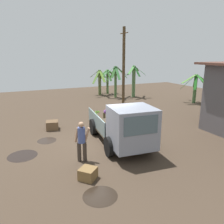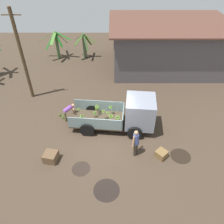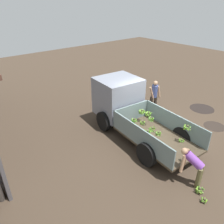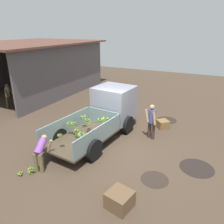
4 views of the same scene
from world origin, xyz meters
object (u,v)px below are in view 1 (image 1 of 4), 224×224
object	(u,v)px
person_foreground_visitor	(82,140)
wooden_crate_0	(52,125)
person_worker_loading	(108,113)
banana_bunch_on_ground_1	(109,119)
utility_pole	(124,69)
banana_bunch_on_ground_0	(107,120)
cargo_truck	(128,128)
wooden_crate_1	(88,174)

from	to	relation	value
person_foreground_visitor	wooden_crate_0	size ratio (longest dim) A/B	2.48
person_worker_loading	banana_bunch_on_ground_1	distance (m)	0.98
utility_pole	banana_bunch_on_ground_0	world-z (taller)	utility_pole
cargo_truck	banana_bunch_on_ground_0	bearing A→B (deg)	174.00
wooden_crate_0	cargo_truck	bearing A→B (deg)	30.29
utility_pole	wooden_crate_1	size ratio (longest dim) A/B	11.49
utility_pole	cargo_truck	bearing A→B (deg)	-25.90
banana_bunch_on_ground_1	wooden_crate_1	xyz separation A→B (m)	(5.97, -3.40, 0.11)
cargo_truck	wooden_crate_1	distance (m)	2.85
person_foreground_visitor	person_worker_loading	size ratio (longest dim) A/B	1.40
utility_pole	person_worker_loading	size ratio (longest dim) A/B	5.22
utility_pole	person_foreground_visitor	xyz separation A→B (m)	(7.01, -5.47, -2.19)
banana_bunch_on_ground_1	wooden_crate_0	xyz separation A→B (m)	(0.24, -3.62, 0.15)
wooden_crate_0	wooden_crate_1	size ratio (longest dim) A/B	1.24
person_worker_loading	banana_bunch_on_ground_0	distance (m)	0.73
person_foreground_visitor	cargo_truck	bearing A→B (deg)	-63.79
utility_pole	wooden_crate_0	bearing A→B (deg)	-65.84
banana_bunch_on_ground_1	wooden_crate_1	distance (m)	6.88
person_foreground_visitor	banana_bunch_on_ground_1	xyz separation A→B (m)	(-4.61, 3.19, -0.81)
wooden_crate_0	wooden_crate_1	xyz separation A→B (m)	(5.73, 0.22, -0.05)
cargo_truck	banana_bunch_on_ground_0	distance (m)	4.48
person_foreground_visitor	banana_bunch_on_ground_0	distance (m)	5.31
banana_bunch_on_ground_0	wooden_crate_1	size ratio (longest dim) A/B	0.48
wooden_crate_1	person_foreground_visitor	bearing A→B (deg)	171.06
person_worker_loading	wooden_crate_0	xyz separation A→B (m)	(-0.43, -3.25, -0.46)
utility_pole	banana_bunch_on_ground_1	distance (m)	4.47
cargo_truck	person_worker_loading	distance (m)	3.97
banana_bunch_on_ground_0	wooden_crate_0	size ratio (longest dim) A/B	0.39
banana_bunch_on_ground_1	person_worker_loading	bearing A→B (deg)	-29.12
utility_pole	wooden_crate_0	world-z (taller)	utility_pole
wooden_crate_0	wooden_crate_1	bearing A→B (deg)	2.20
banana_bunch_on_ground_1	wooden_crate_1	size ratio (longest dim) A/B	0.36
banana_bunch_on_ground_0	banana_bunch_on_ground_1	world-z (taller)	banana_bunch_on_ground_0
person_worker_loading	wooden_crate_1	bearing A→B (deg)	-44.70
cargo_truck	utility_pole	world-z (taller)	utility_pole
utility_pole	banana_bunch_on_ground_1	bearing A→B (deg)	-43.42
utility_pole	wooden_crate_0	distance (m)	7.07
cargo_truck	banana_bunch_on_ground_1	xyz separation A→B (m)	(-4.56, 1.10, -1.01)
person_worker_loading	banana_bunch_on_ground_1	bearing A→B (deg)	135.92
person_foreground_visitor	banana_bunch_on_ground_1	distance (m)	5.66
person_worker_loading	wooden_crate_0	bearing A→B (deg)	-112.53
person_foreground_visitor	person_worker_loading	distance (m)	4.84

